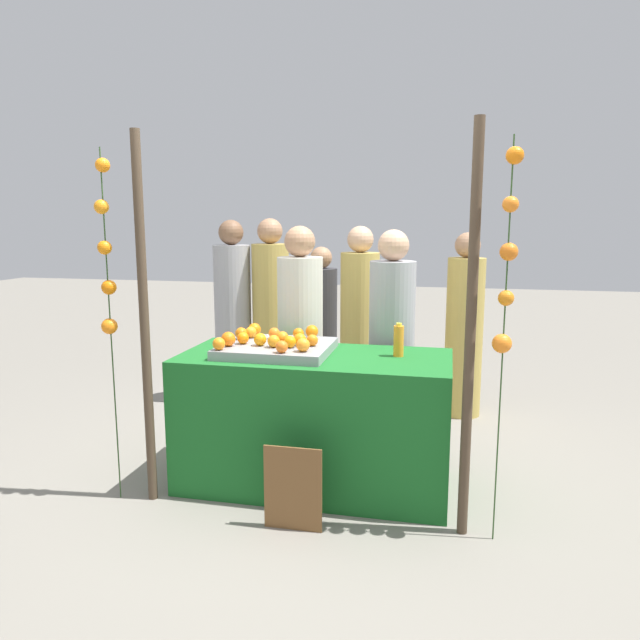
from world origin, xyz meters
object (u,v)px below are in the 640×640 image
object	(u,v)px
juice_bottle	(399,341)
stall_counter	(315,420)
orange_1	(251,332)
orange_0	(282,347)
vendor_left	(300,347)
vendor_right	(391,352)
chalkboard_sign	(293,489)

from	to	relation	value
juice_bottle	stall_counter	bearing A→B (deg)	-171.34
orange_1	orange_0	bearing A→B (deg)	-50.02
juice_bottle	vendor_left	size ratio (longest dim) A/B	0.13
vendor_right	juice_bottle	bearing A→B (deg)	-80.05
orange_0	juice_bottle	world-z (taller)	juice_bottle
vendor_right	orange_0	bearing A→B (deg)	-123.22
orange_0	stall_counter	bearing A→B (deg)	58.90
stall_counter	juice_bottle	size ratio (longest dim) A/B	8.05
stall_counter	orange_1	world-z (taller)	orange_1
juice_bottle	vendor_right	size ratio (longest dim) A/B	0.13
stall_counter	vendor_right	bearing A→B (deg)	55.98
juice_bottle	chalkboard_sign	size ratio (longest dim) A/B	0.43
orange_0	chalkboard_sign	world-z (taller)	orange_0
orange_0	chalkboard_sign	size ratio (longest dim) A/B	0.15
stall_counter	orange_0	xyz separation A→B (m)	(-0.15, -0.24, 0.53)
stall_counter	vendor_left	bearing A→B (deg)	112.64
vendor_right	stall_counter	bearing A→B (deg)	-124.02
chalkboard_sign	stall_counter	bearing A→B (deg)	91.33
chalkboard_sign	vendor_left	size ratio (longest dim) A/B	0.30
orange_0	vendor_left	size ratio (longest dim) A/B	0.04
juice_bottle	vendor_left	bearing A→B (deg)	145.95
orange_1	vendor_left	bearing A→B (deg)	62.84
stall_counter	vendor_left	world-z (taller)	vendor_left
orange_1	stall_counter	bearing A→B (deg)	-17.74
juice_bottle	chalkboard_sign	distance (m)	1.11
stall_counter	orange_0	world-z (taller)	orange_0
stall_counter	orange_1	distance (m)	0.73
orange_0	orange_1	bearing A→B (deg)	129.98
chalkboard_sign	juice_bottle	bearing A→B (deg)	53.14
vendor_right	vendor_left	bearing A→B (deg)	-177.61
orange_1	vendor_left	size ratio (longest dim) A/B	0.05
orange_1	vendor_right	world-z (taller)	vendor_right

